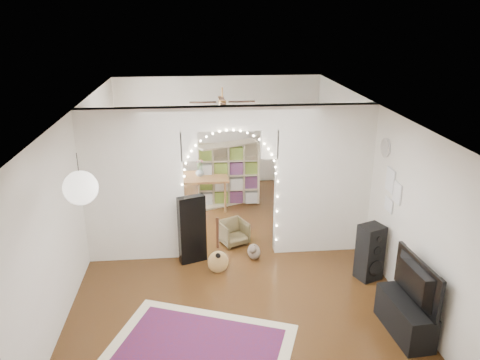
{
  "coord_description": "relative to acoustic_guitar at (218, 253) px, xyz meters",
  "views": [
    {
      "loc": [
        -0.54,
        -7.58,
        4.18
      ],
      "look_at": [
        0.2,
        0.3,
        1.3
      ],
      "focal_mm": 35.0,
      "sensor_mm": 36.0,
      "label": 1
    }
  ],
  "objects": [
    {
      "name": "area_rug",
      "position": [
        -0.36,
        -1.92,
        -0.37
      ],
      "size": [
        2.83,
        2.49,
        0.02
      ],
      "primitive_type": "cube",
      "rotation": [
        0.0,
        0.0,
        -0.36
      ],
      "color": "maroon",
      "rests_on": "floor"
    },
    {
      "name": "picture_frames",
      "position": [
        2.74,
        -0.3,
        1.12
      ],
      "size": [
        0.02,
        0.5,
        0.7
      ],
      "primitive_type": null,
      "color": "white",
      "rests_on": "wall_right"
    },
    {
      "name": "window",
      "position": [
        -2.21,
        2.5,
        1.12
      ],
      "size": [
        0.04,
        1.2,
        1.4
      ],
      "primitive_type": "cube",
      "color": "white",
      "rests_on": "wall_left"
    },
    {
      "name": "paper_lantern",
      "position": [
        -1.64,
        -1.7,
        1.87
      ],
      "size": [
        0.4,
        0.4,
        0.4
      ],
      "primitive_type": "sphere",
      "color": "white",
      "rests_on": "ceiling"
    },
    {
      "name": "wall_left",
      "position": [
        -2.24,
        0.7,
        0.97
      ],
      "size": [
        0.02,
        7.5,
        2.7
      ],
      "primitive_type": "cube",
      "color": "silver",
      "rests_on": "floor"
    },
    {
      "name": "tabby_cat",
      "position": [
        0.66,
        0.43,
        -0.23
      ],
      "size": [
        0.33,
        0.54,
        0.36
      ],
      "rotation": [
        0.0,
        0.0,
        -0.32
      ],
      "color": "brown",
      "rests_on": "floor"
    },
    {
      "name": "guitar_case",
      "position": [
        -0.42,
        0.45,
        0.23
      ],
      "size": [
        0.49,
        0.31,
        1.23
      ],
      "primitive_type": "cube",
      "rotation": [
        0.0,
        0.0,
        0.35
      ],
      "color": "black",
      "rests_on": "floor"
    },
    {
      "name": "dining_chair_left",
      "position": [
        -0.91,
        1.05,
        -0.16
      ],
      "size": [
        0.5,
        0.51,
        0.43
      ],
      "primitive_type": "imported",
      "rotation": [
        0.0,
        0.0,
        0.09
      ],
      "color": "brown",
      "rests_on": "floor"
    },
    {
      "name": "media_console",
      "position": [
        2.46,
        -1.78,
        -0.13
      ],
      "size": [
        0.48,
        1.03,
        0.5
      ],
      "primitive_type": "cube",
      "rotation": [
        0.0,
        0.0,
        0.08
      ],
      "color": "black",
      "rests_on": "floor"
    },
    {
      "name": "ceiling_fan",
      "position": [
        0.26,
        2.7,
        2.02
      ],
      "size": [
        1.1,
        1.1,
        0.3
      ],
      "primitive_type": null,
      "color": "#B57D3C",
      "rests_on": "ceiling"
    },
    {
      "name": "bookcase",
      "position": [
        0.39,
        3.03,
        0.33
      ],
      "size": [
        1.4,
        0.84,
        1.41
      ],
      "primitive_type": "cube",
      "rotation": [
        0.0,
        0.0,
        0.39
      ],
      "color": "beige",
      "rests_on": "floor"
    },
    {
      "name": "divider_wall",
      "position": [
        0.26,
        0.7,
        1.05
      ],
      "size": [
        5.0,
        0.2,
        2.7
      ],
      "color": "silver",
      "rests_on": "floor"
    },
    {
      "name": "floor_speaker",
      "position": [
        2.46,
        -0.38,
        0.09
      ],
      "size": [
        0.46,
        0.43,
        0.95
      ],
      "rotation": [
        0.0,
        0.0,
        0.38
      ],
      "color": "black",
      "rests_on": "floor"
    },
    {
      "name": "dining_chair_right",
      "position": [
        0.34,
        1.05,
        -0.15
      ],
      "size": [
        0.64,
        0.65,
        0.45
      ],
      "primitive_type": "imported",
      "rotation": [
        0.0,
        0.0,
        0.43
      ],
      "color": "brown",
      "rests_on": "floor"
    },
    {
      "name": "flower_vase",
      "position": [
        -0.25,
        2.81,
        0.47
      ],
      "size": [
        0.19,
        0.19,
        0.19
      ],
      "primitive_type": "imported",
      "rotation": [
        0.0,
        0.0,
        0.04
      ],
      "color": "silver",
      "rests_on": "dining_table"
    },
    {
      "name": "tv",
      "position": [
        2.46,
        -1.78,
        0.43
      ],
      "size": [
        0.23,
        1.08,
        0.62
      ],
      "primitive_type": "imported",
      "rotation": [
        0.0,
        0.0,
        1.65
      ],
      "color": "black",
      "rests_on": "media_console"
    },
    {
      "name": "acoustic_guitar",
      "position": [
        0.0,
        0.0,
        0.0
      ],
      "size": [
        0.37,
        0.24,
        0.87
      ],
      "rotation": [
        0.0,
        0.0,
        -0.39
      ],
      "color": "#B18346",
      "rests_on": "floor"
    },
    {
      "name": "ceiling",
      "position": [
        0.26,
        0.7,
        2.32
      ],
      "size": [
        5.0,
        7.5,
        0.02
      ],
      "primitive_type": "cube",
      "color": "white",
      "rests_on": "wall_back"
    },
    {
      "name": "floor",
      "position": [
        0.26,
        0.7,
        -0.38
      ],
      "size": [
        7.5,
        7.5,
        0.0
      ],
      "primitive_type": "plane",
      "color": "black",
      "rests_on": "ground"
    },
    {
      "name": "wall_right",
      "position": [
        2.76,
        0.7,
        0.97
      ],
      "size": [
        0.02,
        7.5,
        2.7
      ],
      "primitive_type": "cube",
      "color": "silver",
      "rests_on": "floor"
    },
    {
      "name": "wall_back",
      "position": [
        0.26,
        4.45,
        0.97
      ],
      "size": [
        5.0,
        0.02,
        2.7
      ],
      "primitive_type": "cube",
      "color": "silver",
      "rests_on": "floor"
    },
    {
      "name": "fairy_lights",
      "position": [
        0.26,
        0.57,
        1.17
      ],
      "size": [
        1.64,
        0.04,
        1.6
      ],
      "primitive_type": null,
      "color": "#FFEABF",
      "rests_on": "divider_wall"
    },
    {
      "name": "wall_clock",
      "position": [
        2.74,
        0.1,
        1.72
      ],
      "size": [
        0.03,
        0.31,
        0.31
      ],
      "primitive_type": "cylinder",
      "rotation": [
        0.0,
        1.57,
        0.0
      ],
      "color": "white",
      "rests_on": "wall_right"
    },
    {
      "name": "dining_table",
      "position": [
        -0.25,
        2.81,
        0.3
      ],
      "size": [
        1.23,
        0.85,
        0.76
      ],
      "rotation": [
        0.0,
        0.0,
        0.04
      ],
      "color": "brown",
      "rests_on": "floor"
    },
    {
      "name": "wall_front",
      "position": [
        0.26,
        -3.05,
        0.97
      ],
      "size": [
        5.0,
        0.02,
        2.7
      ],
      "primitive_type": "cube",
      "color": "silver",
      "rests_on": "floor"
    }
  ]
}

